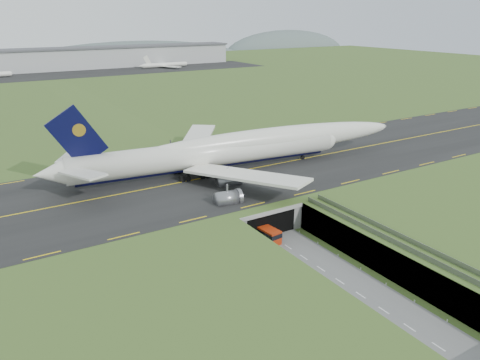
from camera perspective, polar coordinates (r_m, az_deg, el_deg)
ground at (r=93.86m, az=6.62°, el=-8.71°), size 900.00×900.00×0.00m
airfield_deck at (r=92.48m, az=6.69°, el=-7.07°), size 800.00×800.00×6.00m
trench_road at (r=88.82m, az=9.63°, el=-10.55°), size 12.00×75.00×0.20m
taxiway at (r=116.85m, az=-3.19°, el=0.46°), size 800.00×44.00×0.18m
tunnel_portal at (r=104.69m, az=1.09°, el=-3.45°), size 17.00×22.30×6.00m
guideway at (r=86.78m, az=20.49°, el=-8.44°), size 3.00×53.00×7.05m
jumbo_jet at (r=120.26m, az=-0.62°, el=3.79°), size 97.90×62.06×20.66m
shuttle_tram at (r=96.97m, az=3.11°, el=-6.53°), size 3.53×7.58×3.00m
cargo_terminal at (r=368.81m, az=-23.90°, el=13.23°), size 320.00×67.00×15.60m
distant_hills at (r=510.26m, az=-18.60°, el=13.14°), size 700.00×91.00×60.00m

